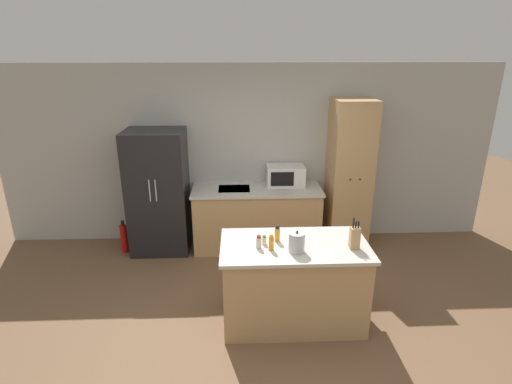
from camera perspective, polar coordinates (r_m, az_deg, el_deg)
The scene contains 14 objects.
ground_plane at distance 4.36m, azimuth -0.12°, elevation -19.56°, with size 14.00×14.00×0.00m, color brown.
wall_back at distance 5.89m, azimuth -1.08°, elevation 5.31°, with size 7.20×0.06×2.60m.
refrigerator at distance 5.78m, azimuth -13.75°, elevation 0.02°, with size 0.80×0.69×1.75m.
back_counter at distance 5.82m, azimuth 0.11°, elevation -3.64°, with size 1.83×0.70×0.90m.
pantry_cabinet at distance 5.84m, azimuth 13.11°, elevation 2.33°, with size 0.55×0.64×2.14m.
kitchen_island at distance 4.31m, azimuth 5.35°, elevation -12.73°, with size 1.50×0.82×0.90m.
microwave at distance 5.78m, azimuth 4.23°, elevation 2.39°, with size 0.54×0.35×0.29m.
knife_block at distance 4.06m, azimuth 13.91°, elevation -6.34°, with size 0.09×0.08×0.32m.
spice_bottle_tall_dark at distance 3.93m, azimuth 2.20°, elevation -7.23°, with size 0.05×0.05×0.18m.
spice_bottle_short_red at distance 3.97m, azimuth 0.39°, elevation -7.19°, with size 0.05×0.05×0.14m.
spice_bottle_amber_oil at distance 4.10m, azimuth 3.06°, elevation -6.01°, with size 0.05×0.05×0.18m.
spice_bottle_green_herb at distance 4.05m, azimuth 1.19°, elevation -6.92°, with size 0.05×0.05×0.10m.
kettle at distance 3.91m, azimuth 5.83°, elevation -7.18°, with size 0.16×0.16×0.22m.
fire_extinguisher at distance 6.06m, azimuth -18.31°, elevation -6.24°, with size 0.10×0.10×0.48m.
Camera 1 is at (-0.14, -3.38, 2.75)m, focal length 28.00 mm.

